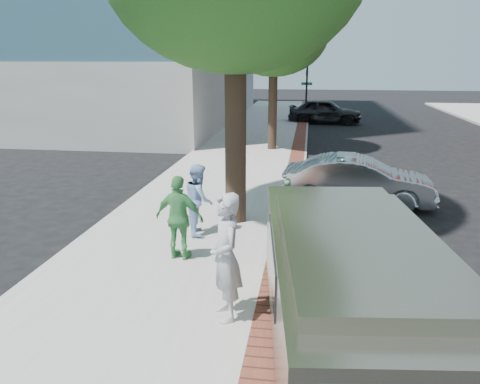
% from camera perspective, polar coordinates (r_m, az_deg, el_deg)
% --- Properties ---
extents(ground, '(120.00, 120.00, 0.00)m').
position_cam_1_polar(ground, '(10.17, 1.18, -7.86)').
color(ground, black).
rests_on(ground, ground).
extents(sidewalk, '(5.00, 60.00, 0.15)m').
position_cam_1_polar(sidewalk, '(17.90, -0.34, 2.87)').
color(sidewalk, '#9E9991').
rests_on(sidewalk, ground).
extents(brick_strip, '(0.60, 60.00, 0.01)m').
position_cam_1_polar(brick_strip, '(17.69, 6.73, 2.87)').
color(brick_strip, brown).
rests_on(brick_strip, sidewalk).
extents(curb, '(0.10, 60.00, 0.15)m').
position_cam_1_polar(curb, '(17.70, 7.86, 2.57)').
color(curb, gray).
rests_on(curb, ground).
extents(office_base, '(18.20, 22.20, 4.00)m').
position_cam_1_polar(office_base, '(34.36, -16.28, 11.72)').
color(office_base, gray).
rests_on(office_base, ground).
extents(signal_near, '(0.70, 0.15, 3.80)m').
position_cam_1_polar(signal_near, '(31.29, 8.12, 12.30)').
color(signal_near, black).
rests_on(signal_near, ground).
extents(tree_far, '(4.80, 4.80, 7.14)m').
position_cam_1_polar(tree_far, '(21.34, 4.18, 19.03)').
color(tree_far, black).
rests_on(tree_far, sidewalk).
extents(parking_meter, '(0.12, 0.32, 1.47)m').
position_cam_1_polar(parking_meter, '(10.15, 5.79, -0.74)').
color(parking_meter, gray).
rests_on(parking_meter, sidewalk).
extents(person_gray, '(0.75, 0.88, 2.03)m').
position_cam_1_polar(person_gray, '(7.23, -1.74, -7.97)').
color(person_gray, '#A3A4A8').
rests_on(person_gray, sidewalk).
extents(person_officer, '(0.83, 0.95, 1.66)m').
position_cam_1_polar(person_officer, '(10.84, -5.03, -0.89)').
color(person_officer, '#94B6E4').
rests_on(person_officer, sidewalk).
extents(person_green, '(1.07, 0.58, 1.74)m').
position_cam_1_polar(person_green, '(9.49, -7.39, -3.15)').
color(person_green, '#459950').
rests_on(person_green, sidewalk).
extents(sedan_silver, '(4.39, 1.85, 1.41)m').
position_cam_1_polar(sedan_silver, '(13.95, 14.18, 1.31)').
color(sedan_silver, '#A5A7AC').
rests_on(sedan_silver, ground).
extents(bg_car, '(4.88, 2.20, 1.63)m').
position_cam_1_polar(bg_car, '(31.91, 10.31, 9.68)').
color(bg_car, black).
rests_on(bg_car, ground).
extents(van, '(2.70, 5.65, 2.01)m').
position_cam_1_polar(van, '(6.72, 13.06, -10.96)').
color(van, gray).
rests_on(van, ground).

